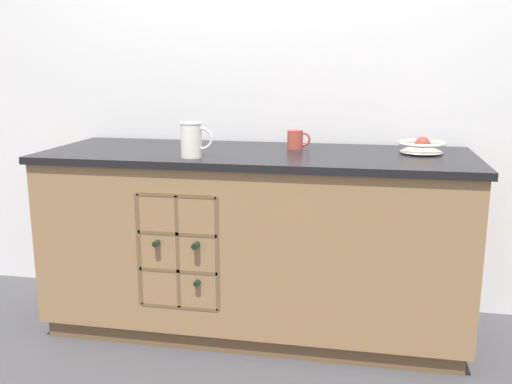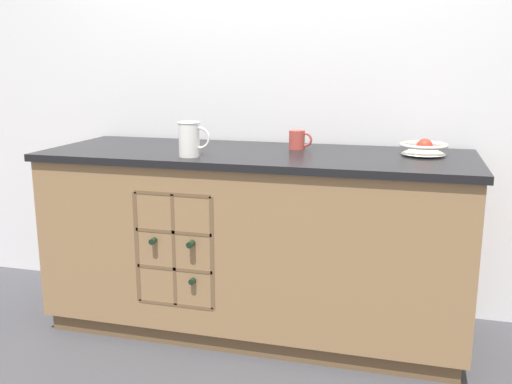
{
  "view_description": "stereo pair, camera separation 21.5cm",
  "coord_description": "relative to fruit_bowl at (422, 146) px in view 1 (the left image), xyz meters",
  "views": [
    {
      "loc": [
        0.54,
        -2.74,
        1.35
      ],
      "look_at": [
        0.0,
        0.0,
        0.72
      ],
      "focal_mm": 40.0,
      "sensor_mm": 36.0,
      "label": 1
    },
    {
      "loc": [
        0.74,
        -2.69,
        1.35
      ],
      "look_at": [
        0.0,
        0.0,
        0.72
      ],
      "focal_mm": 40.0,
      "sensor_mm": 36.0,
      "label": 2
    }
  ],
  "objects": [
    {
      "name": "fruit_bowl",
      "position": [
        0.0,
        0.0,
        0.0
      ],
      "size": [
        0.22,
        0.22,
        0.08
      ],
      "color": "silver",
      "rests_on": "kitchen_island"
    },
    {
      "name": "white_pitcher",
      "position": [
        -1.05,
        -0.32,
        0.05
      ],
      "size": [
        0.16,
        0.1,
        0.16
      ],
      "color": "white",
      "rests_on": "kitchen_island"
    },
    {
      "name": "ceramic_mug",
      "position": [
        -0.62,
        0.06,
        0.01
      ],
      "size": [
        0.12,
        0.08,
        0.1
      ],
      "color": "#B7473D",
      "rests_on": "kitchen_island"
    },
    {
      "name": "kitchen_island",
      "position": [
        -0.8,
        -0.09,
        -0.5
      ],
      "size": [
        2.11,
        0.77,
        0.93
      ],
      "color": "brown",
      "rests_on": "ground_plane"
    },
    {
      "name": "back_wall",
      "position": [
        -0.8,
        0.34,
        0.31
      ],
      "size": [
        4.47,
        0.06,
        2.55
      ],
      "primitive_type": "cube",
      "color": "white",
      "rests_on": "ground_plane"
    },
    {
      "name": "ground_plane",
      "position": [
        -0.8,
        -0.09,
        -0.97
      ],
      "size": [
        14.0,
        14.0,
        0.0
      ],
      "primitive_type": "plane",
      "color": "#424247"
    }
  ]
}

